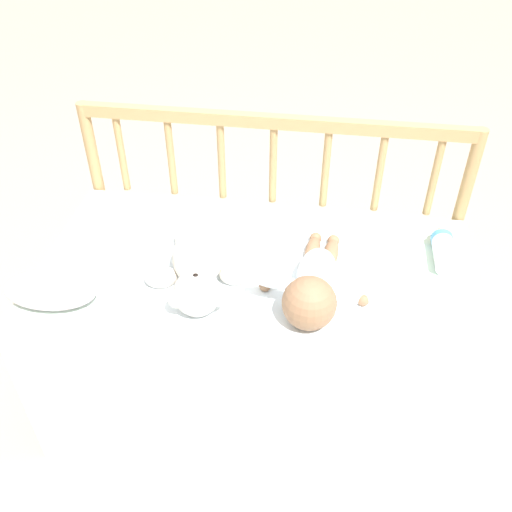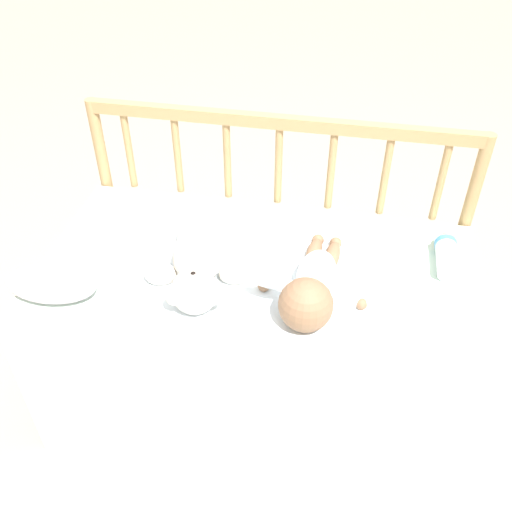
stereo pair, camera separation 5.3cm
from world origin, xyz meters
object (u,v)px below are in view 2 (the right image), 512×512
object	(u,v)px
teddy_bear	(198,264)
small_pillow	(51,283)
baby	(312,288)
baby_bottle	(447,255)

from	to	relation	value
teddy_bear	small_pillow	distance (m)	0.37
teddy_bear	baby	xyz separation A→B (m)	(0.30, -0.03, -0.00)
teddy_bear	baby_bottle	bearing A→B (deg)	16.98
teddy_bear	baby	bearing A→B (deg)	-5.51
baby_bottle	small_pillow	xyz separation A→B (m)	(-0.98, -0.31, 0.00)
baby	small_pillow	distance (m)	0.65
baby	baby_bottle	size ratio (longest dim) A/B	2.38
teddy_bear	baby	distance (m)	0.30
teddy_bear	small_pillow	size ratio (longest dim) A/B	1.57
baby	baby_bottle	distance (m)	0.40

